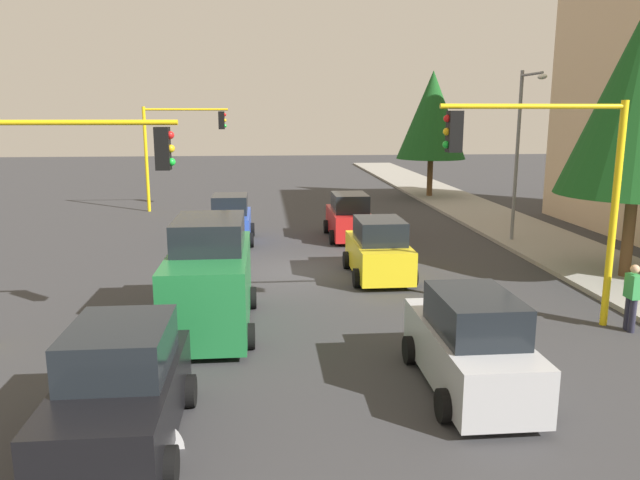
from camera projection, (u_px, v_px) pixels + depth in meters
The scene contains 15 objects.
ground_plane at pixel (298, 272), 20.70m from camera, with size 120.00×120.00×0.00m, color #353538.
sidewalk_kerb at pixel (531, 236), 26.51m from camera, with size 80.00×4.00×0.15m, color gray.
lane_arrow_near at pixel (144, 468), 9.21m from camera, with size 2.40×1.10×1.10m.
traffic_signal_near_right at pixel (62, 185), 13.59m from camera, with size 0.36×4.59×5.26m.
traffic_signal_far_right at pixel (179, 138), 33.02m from camera, with size 0.36×4.59×5.70m.
traffic_signal_near_left at pixel (547, 170), 14.56m from camera, with size 0.36×4.59×5.62m.
street_lamp_curbside at pixel (522, 138), 24.17m from camera, with size 2.15×0.28×7.00m.
tree_roadside_far at pixel (432, 115), 38.04m from camera, with size 4.36×4.36×7.97m.
delivery_van_green at pixel (210, 278), 15.08m from camera, with size 4.80×2.22×2.77m.
car_yellow at pixel (379, 251), 19.89m from camera, with size 3.84×1.99×1.98m.
car_red at pixel (349, 218), 26.17m from camera, with size 3.93×1.94×1.98m.
car_blue at pixel (230, 221), 25.47m from camera, with size 3.66×1.95×1.98m.
car_black at pixel (120, 392), 9.78m from camera, with size 3.96×2.10×1.98m.
car_silver at pixel (470, 345), 11.73m from camera, with size 4.14×1.93×1.98m.
pedestrian_crossing at pixel (632, 296), 14.90m from camera, with size 0.40×0.24×1.70m.
Camera 1 is at (20.03, -1.09, 5.29)m, focal length 34.01 mm.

